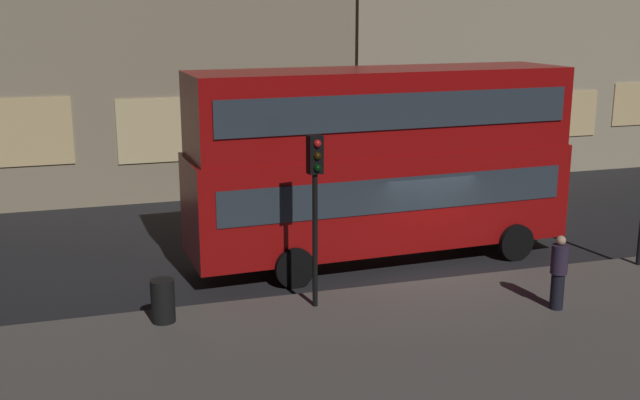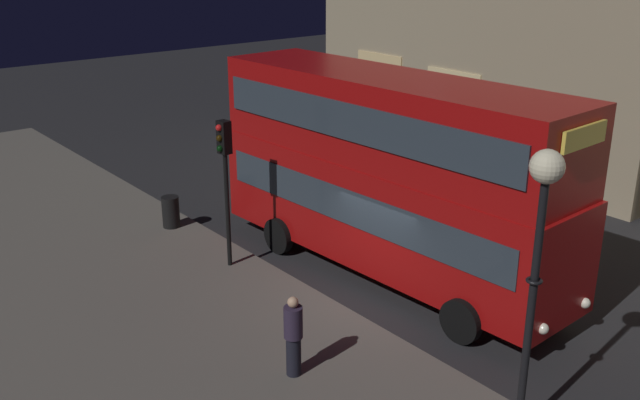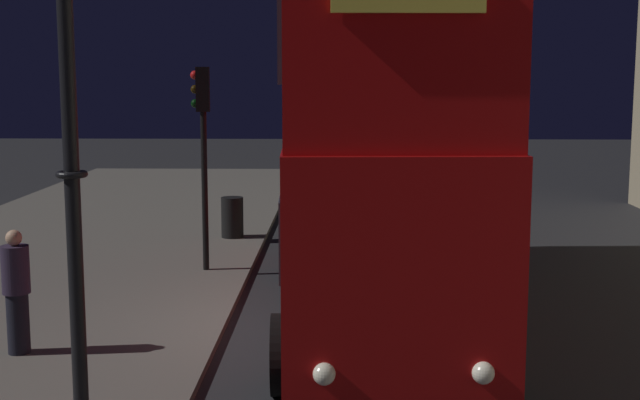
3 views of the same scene
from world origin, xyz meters
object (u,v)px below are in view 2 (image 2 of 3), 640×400
object	(u,v)px
traffic_light_near_kerb	(225,163)
pedestrian	(293,335)
double_decker_bus	(388,167)
litter_bin	(171,212)
street_lamp	(541,221)

from	to	relation	value
traffic_light_near_kerb	pedestrian	xyz separation A→B (m)	(5.19, -1.77, -1.96)
traffic_light_near_kerb	double_decker_bus	bearing A→B (deg)	42.49
litter_bin	traffic_light_near_kerb	bearing A→B (deg)	-1.87
double_decker_bus	traffic_light_near_kerb	bearing A→B (deg)	-134.27
pedestrian	litter_bin	world-z (taller)	pedestrian
street_lamp	pedestrian	world-z (taller)	street_lamp
traffic_light_near_kerb	litter_bin	xyz separation A→B (m)	(-3.43, 0.11, -2.37)
traffic_light_near_kerb	street_lamp	world-z (taller)	street_lamp
street_lamp	litter_bin	world-z (taller)	street_lamp
street_lamp	litter_bin	distance (m)	13.03
traffic_light_near_kerb	street_lamp	bearing A→B (deg)	-3.91
litter_bin	street_lamp	bearing A→B (deg)	0.83
pedestrian	litter_bin	bearing A→B (deg)	-107.88
double_decker_bus	pedestrian	size ratio (longest dim) A/B	6.14
double_decker_bus	pedestrian	bearing A→B (deg)	-66.06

